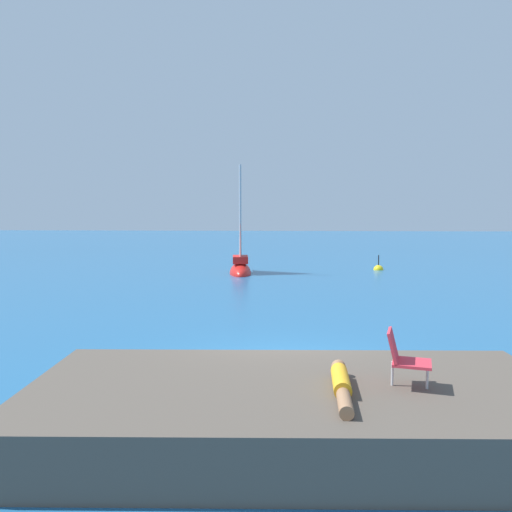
# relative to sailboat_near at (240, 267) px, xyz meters

# --- Properties ---
(ground_plane) EXTENTS (160.00, 160.00, 0.00)m
(ground_plane) POSITION_rel_sailboat_near_xyz_m (2.50, -16.17, -0.34)
(ground_plane) COLOR #236093
(shore_ledge) EXTENTS (7.78, 3.93, 0.81)m
(shore_ledge) POSITION_rel_sailboat_near_xyz_m (2.69, -19.75, 0.06)
(shore_ledge) COLOR brown
(shore_ledge) RESTS_ON ground
(boulder_seaward) EXTENTS (0.81, 0.85, 0.50)m
(boulder_seaward) POSITION_rel_sailboat_near_xyz_m (3.50, -17.91, -0.34)
(boulder_seaward) COLOR brown
(boulder_seaward) RESTS_ON ground
(boulder_inland) EXTENTS (1.18, 1.21, 0.67)m
(boulder_inland) POSITION_rel_sailboat_near_xyz_m (3.36, -18.26, -0.34)
(boulder_inland) COLOR #514947
(boulder_inland) RESTS_ON ground
(sailboat_near) EXTENTS (1.49, 3.47, 6.32)m
(sailboat_near) POSITION_rel_sailboat_near_xyz_m (0.00, 0.00, 0.00)
(sailboat_near) COLOR red
(sailboat_near) RESTS_ON ground
(person_sunbather) EXTENTS (0.27, 1.76, 0.25)m
(person_sunbather) POSITION_rel_sailboat_near_xyz_m (3.32, -20.06, 0.58)
(person_sunbather) COLOR gold
(person_sunbather) RESTS_ON shore_ledge
(beach_chair) EXTENTS (0.70, 0.61, 0.80)m
(beach_chair) POSITION_rel_sailboat_near_xyz_m (4.20, -19.78, 0.91)
(beach_chair) COLOR #E03342
(beach_chair) RESTS_ON shore_ledge
(marker_buoy) EXTENTS (0.56, 0.56, 1.13)m
(marker_buoy) POSITION_rel_sailboat_near_xyz_m (7.69, 2.17, -0.34)
(marker_buoy) COLOR yellow
(marker_buoy) RESTS_ON ground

